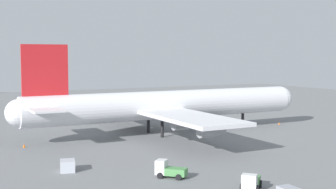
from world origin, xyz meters
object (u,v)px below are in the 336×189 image
at_px(catering_truck, 251,182).
at_px(cargo_airplane, 166,105).
at_px(pushback_tractor, 169,170).
at_px(safety_cone_nose, 279,123).
at_px(safety_cone_tail, 24,146).
at_px(cargo_container_fore, 68,166).

bearing_deg(catering_truck, cargo_airplane, 76.43).
bearing_deg(pushback_tractor, safety_cone_nose, 33.75).
height_order(cargo_airplane, safety_cone_tail, cargo_airplane).
distance_m(pushback_tractor, safety_cone_nose, 59.36).
bearing_deg(pushback_tractor, cargo_container_fore, 138.81).
height_order(pushback_tractor, safety_cone_nose, pushback_tractor).
xyz_separation_m(catering_truck, safety_cone_tail, (-20.72, 43.30, -0.79)).
distance_m(cargo_container_fore, safety_cone_tail, 22.31).
relative_size(catering_truck, safety_cone_nose, 7.15).
xyz_separation_m(cargo_container_fore, safety_cone_nose, (61.33, 22.50, -0.55)).
bearing_deg(safety_cone_nose, catering_truck, -134.50).
height_order(cargo_container_fore, safety_cone_tail, cargo_container_fore).
distance_m(catering_truck, safety_cone_nose, 61.15).
bearing_deg(cargo_airplane, pushback_tractor, -117.05).
height_order(cargo_airplane, safety_cone_nose, cargo_airplane).
xyz_separation_m(pushback_tractor, catering_truck, (6.50, -10.63, -0.01)).
xyz_separation_m(catering_truck, cargo_container_fore, (-18.47, 21.11, -0.28)).
relative_size(safety_cone_nose, safety_cone_tail, 0.88).
distance_m(pushback_tractor, catering_truck, 12.46).
height_order(cargo_airplane, cargo_container_fore, cargo_airplane).
xyz_separation_m(cargo_airplane, pushback_tractor, (-17.18, -33.65, -5.37)).
distance_m(pushback_tractor, safety_cone_tail, 35.64).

